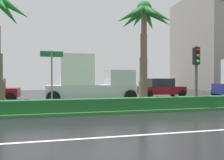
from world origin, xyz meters
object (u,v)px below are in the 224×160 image
palm_tree_centre_left (144,23)px  box_truck_lead (90,81)px  traffic_signal_median_right (196,65)px  street_name_sign (52,72)px  car_in_traffic_third (161,88)px

palm_tree_centre_left → box_truck_lead: size_ratio=0.98×
traffic_signal_median_right → street_name_sign: 7.83m
palm_tree_centre_left → car_in_traffic_third: palm_tree_centre_left is taller
traffic_signal_median_right → street_name_sign: size_ratio=1.14×
palm_tree_centre_left → car_in_traffic_third: size_ratio=1.46×
palm_tree_centre_left → street_name_sign: 6.31m
palm_tree_centre_left → traffic_signal_median_right: palm_tree_centre_left is taller
traffic_signal_median_right → street_name_sign: traffic_signal_median_right is taller
traffic_signal_median_right → car_in_traffic_third: 9.16m
palm_tree_centre_left → car_in_traffic_third: bearing=57.0°
street_name_sign → box_truck_lead: size_ratio=0.47×
palm_tree_centre_left → car_in_traffic_third: (4.55, 7.01, -4.26)m
street_name_sign → box_truck_lead: bearing=63.0°
box_truck_lead → traffic_signal_median_right: bearing=-47.4°
street_name_sign → car_in_traffic_third: bearing=40.0°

